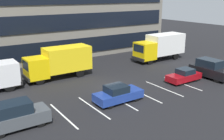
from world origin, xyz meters
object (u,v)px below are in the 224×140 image
object	(u,v)px
suv_charcoal	(16,116)
sedan_maroon	(184,76)
box_truck_yellow_all	(59,61)
box_truck_yellow	(160,46)
suv_black	(210,69)
sedan_navy	(118,94)

from	to	relation	value
suv_charcoal	sedan_maroon	xyz separation A→B (m)	(18.25, 0.31, -0.28)
box_truck_yellow_all	box_truck_yellow	bearing A→B (deg)	-0.78
box_truck_yellow_all	suv_black	bearing A→B (deg)	-33.87
suv_charcoal	suv_black	distance (m)	21.91
suv_charcoal	sedan_navy	world-z (taller)	suv_charcoal
sedan_maroon	suv_black	world-z (taller)	suv_black
sedan_maroon	sedan_navy	bearing A→B (deg)	-176.77
suv_charcoal	sedan_navy	distance (m)	8.86
box_truck_yellow_all	box_truck_yellow	xyz separation A→B (m)	(15.70, -0.21, 0.11)
box_truck_yellow_all	sedan_navy	bearing A→B (deg)	-81.36
box_truck_yellow	suv_black	distance (m)	9.66
sedan_maroon	suv_black	size ratio (longest dim) A/B	0.86
box_truck_yellow_all	suv_charcoal	world-z (taller)	box_truck_yellow_all
sedan_maroon	suv_black	xyz separation A→B (m)	(3.66, -0.68, 0.35)
box_truck_yellow	suv_charcoal	bearing A→B (deg)	-158.38
suv_charcoal	suv_black	world-z (taller)	suv_black
box_truck_yellow	suv_black	xyz separation A→B (m)	(-1.19, -9.53, -1.07)
box_truck_yellow_all	sedan_maroon	distance (m)	14.20
box_truck_yellow_all	sedan_maroon	bearing A→B (deg)	-39.85
sedan_maroon	suv_charcoal	bearing A→B (deg)	-179.03
suv_charcoal	suv_black	size ratio (longest dim) A/B	0.93
box_truck_yellow	sedan_navy	distance (m)	17.10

